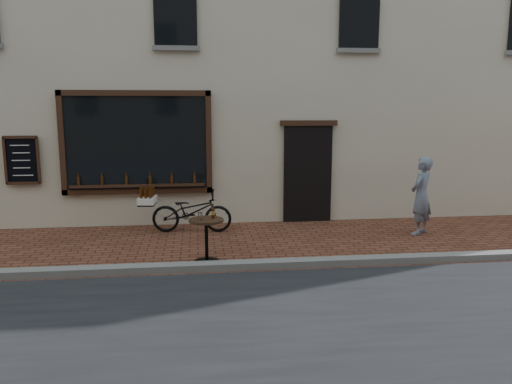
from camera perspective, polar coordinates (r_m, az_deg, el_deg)
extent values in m
plane|color=#552B1B|center=(8.09, -2.09, -9.21)|extent=(90.00, 90.00, 0.00)
cube|color=slate|center=(8.26, -2.21, -8.37)|extent=(90.00, 0.25, 0.12)
cube|color=beige|center=(14.33, -4.53, 19.25)|extent=(28.00, 6.00, 10.00)
cube|color=black|center=(11.17, -13.47, 5.50)|extent=(3.00, 0.06, 2.00)
cube|color=black|center=(11.13, -13.70, 10.94)|extent=(3.24, 0.10, 0.12)
cube|color=black|center=(11.28, -13.27, 0.11)|extent=(3.24, 0.10, 0.12)
cube|color=black|center=(11.44, -21.30, 5.19)|extent=(0.12, 0.10, 2.24)
cube|color=black|center=(11.08, -5.41, 5.69)|extent=(0.12, 0.10, 2.24)
cube|color=black|center=(11.21, -13.32, 0.73)|extent=(2.90, 0.16, 0.05)
cube|color=black|center=(11.47, 5.91, 2.05)|extent=(1.10, 0.10, 2.20)
cube|color=black|center=(11.34, 6.05, 7.84)|extent=(1.30, 0.10, 0.12)
cube|color=black|center=(11.71, -25.17, 3.30)|extent=(0.62, 0.04, 0.92)
cylinder|color=#3D1C07|center=(11.40, -19.60, 1.18)|extent=(0.06, 0.06, 0.19)
cylinder|color=#3D1C07|center=(11.30, -17.13, 1.24)|extent=(0.06, 0.06, 0.19)
cylinder|color=#3D1C07|center=(11.22, -14.62, 1.30)|extent=(0.06, 0.06, 0.19)
cylinder|color=#3D1C07|center=(11.16, -12.07, 1.36)|extent=(0.06, 0.06, 0.19)
cylinder|color=#3D1C07|center=(11.13, -9.51, 1.42)|extent=(0.06, 0.06, 0.19)
cylinder|color=#3D1C07|center=(11.12, -6.93, 1.47)|extent=(0.06, 0.06, 0.19)
cube|color=black|center=(11.26, -9.22, 19.72)|extent=(0.90, 0.06, 1.40)
cube|color=black|center=(11.83, 11.74, 19.16)|extent=(0.90, 0.06, 1.40)
imported|color=black|center=(10.62, -7.35, -2.22)|extent=(1.72, 0.75, 0.88)
cube|color=black|center=(10.73, -12.30, -1.34)|extent=(0.38, 0.50, 0.03)
cube|color=white|center=(10.71, -12.31, -0.91)|extent=(0.38, 0.52, 0.14)
cylinder|color=#3D1C07|center=(10.50, -12.01, -0.22)|extent=(0.05, 0.05, 0.19)
cylinder|color=#3D1C07|center=(10.51, -12.53, -0.22)|extent=(0.05, 0.05, 0.19)
cylinder|color=#3D1C07|center=(10.53, -13.05, -0.22)|extent=(0.05, 0.05, 0.19)
cylinder|color=#3D1C07|center=(10.61, -11.89, -0.11)|extent=(0.05, 0.05, 0.19)
cylinder|color=#3D1C07|center=(10.63, -12.40, -0.11)|extent=(0.05, 0.05, 0.19)
cylinder|color=#3D1C07|center=(10.65, -12.92, -0.11)|extent=(0.05, 0.05, 0.19)
cylinder|color=#3D1C07|center=(10.72, -11.77, 0.00)|extent=(0.05, 0.05, 0.19)
cylinder|color=#3D1C07|center=(10.74, -12.28, -0.01)|extent=(0.05, 0.05, 0.19)
cylinder|color=#3D1C07|center=(10.76, -12.79, -0.01)|extent=(0.05, 0.05, 0.19)
cylinder|color=#3D1C07|center=(10.83, -11.66, 0.10)|extent=(0.05, 0.05, 0.19)
cylinder|color=#3D1C07|center=(10.85, -12.16, 0.10)|extent=(0.05, 0.05, 0.19)
cylinder|color=black|center=(8.63, -5.63, -7.91)|extent=(0.43, 0.43, 0.03)
cylinder|color=black|center=(8.53, -5.67, -5.62)|extent=(0.06, 0.06, 0.69)
cylinder|color=black|center=(8.44, -5.71, -3.23)|extent=(0.59, 0.59, 0.04)
cylinder|color=gold|center=(8.48, -4.94, -2.39)|extent=(0.06, 0.06, 0.06)
cylinder|color=white|center=(8.35, -6.39, -2.80)|extent=(0.08, 0.08, 0.13)
imported|color=slate|center=(10.83, 18.36, -0.41)|extent=(0.70, 0.68, 1.62)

